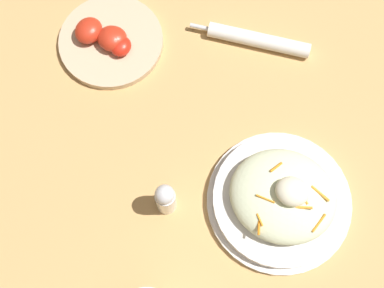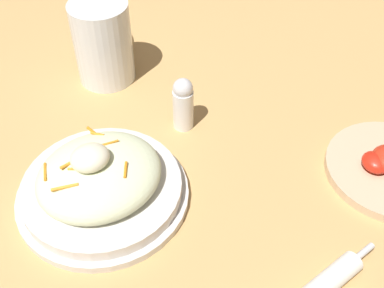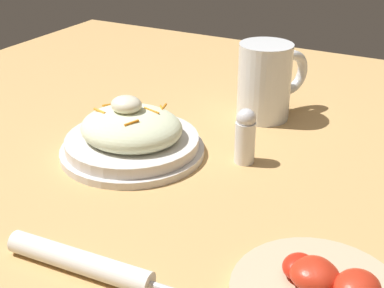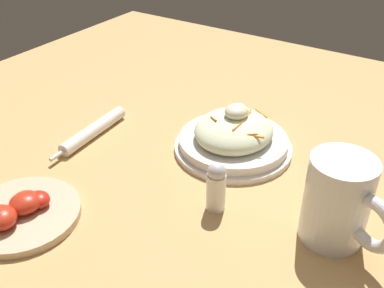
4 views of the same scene
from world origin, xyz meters
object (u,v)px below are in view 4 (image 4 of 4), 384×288
at_px(salad_plate, 234,137).
at_px(beer_mug, 338,205).
at_px(tomato_plate, 21,212).
at_px(napkin_roll, 94,130).
at_px(salt_shaker, 216,186).

bearing_deg(salad_plate, beer_mug, -118.35).
xyz_separation_m(beer_mug, tomato_plate, (-0.22, 0.41, -0.05)).
relative_size(salad_plate, tomato_plate, 1.25).
height_order(napkin_roll, tomato_plate, tomato_plate).
bearing_deg(beer_mug, napkin_roll, 87.48).
relative_size(tomato_plate, salt_shaker, 2.07).
bearing_deg(beer_mug, salt_shaker, 101.91).
relative_size(beer_mug, napkin_roll, 0.67).
xyz_separation_m(napkin_roll, salt_shaker, (-0.06, -0.32, 0.03)).
distance_m(beer_mug, salt_shaker, 0.18).
bearing_deg(napkin_roll, salad_plate, -68.03).
height_order(beer_mug, napkin_roll, beer_mug).
bearing_deg(salt_shaker, salad_plate, 19.41).
relative_size(salad_plate, salt_shaker, 2.59).
distance_m(napkin_roll, tomato_plate, 0.26).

